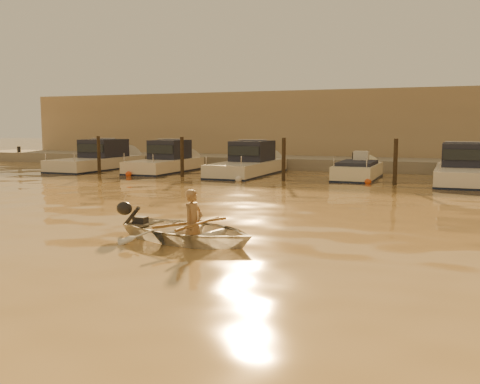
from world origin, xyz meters
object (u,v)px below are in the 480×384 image
at_px(dinghy, 190,232).
at_px(moored_boat_3, 358,174).
at_px(person, 193,223).
at_px(moored_boat_1, 165,161).
at_px(moored_boat_4, 464,169).
at_px(waterfront_building, 343,128).
at_px(moored_boat_0, 97,159).
at_px(moored_boat_2, 248,163).

height_order(dinghy, moored_boat_3, moored_boat_3).
distance_m(person, moored_boat_1, 18.33).
xyz_separation_m(moored_boat_3, moored_boat_4, (4.72, 0.00, 0.40)).
bearing_deg(person, waterfront_building, 15.71).
height_order(moored_boat_0, moored_boat_3, moored_boat_0).
bearing_deg(moored_boat_2, moored_boat_1, 180.00).
xyz_separation_m(moored_boat_1, moored_boat_2, (4.92, 0.00, 0.00)).
bearing_deg(moored_boat_0, moored_boat_2, 0.00).
height_order(moored_boat_3, moored_boat_4, moored_boat_4).
bearing_deg(moored_boat_4, dinghy, -110.48).
distance_m(moored_boat_3, moored_boat_4, 4.74).
height_order(person, moored_boat_3, person).
distance_m(moored_boat_1, waterfront_building, 13.56).
bearing_deg(dinghy, moored_boat_3, 7.66).
distance_m(dinghy, waterfront_building, 26.75).
xyz_separation_m(dinghy, moored_boat_4, (5.83, 15.61, 0.41)).
relative_size(dinghy, person, 2.22).
bearing_deg(moored_boat_0, waterfront_building, 41.92).
height_order(dinghy, person, person).
bearing_deg(moored_boat_4, waterfront_building, 124.59).
bearing_deg(moored_boat_3, waterfront_building, 104.60).
bearing_deg(moored_boat_0, moored_boat_4, 0.00).
distance_m(moored_boat_0, moored_boat_2, 9.44).
height_order(moored_boat_0, moored_boat_1, same).
bearing_deg(person, moored_boat_0, 53.80).
bearing_deg(waterfront_building, person, -86.02).
height_order(dinghy, moored_boat_4, moored_boat_4).
xyz_separation_m(dinghy, moored_boat_0, (-14.01, 15.61, 0.41)).
relative_size(dinghy, moored_boat_2, 0.43).
height_order(moored_boat_2, waterfront_building, waterfront_building).
bearing_deg(moored_boat_0, moored_boat_1, 0.00).
bearing_deg(moored_boat_4, moored_boat_0, 180.00).
bearing_deg(moored_boat_4, moored_boat_2, 180.00).
bearing_deg(moored_boat_4, person, -110.14).
xyz_separation_m(moored_boat_0, moored_boat_1, (4.52, 0.00, 0.00)).
xyz_separation_m(moored_boat_2, moored_boat_3, (5.68, 0.00, -0.40)).
height_order(moored_boat_0, moored_boat_2, same).
distance_m(dinghy, moored_boat_3, 15.65).
bearing_deg(moored_boat_2, person, -73.37).
distance_m(dinghy, moored_boat_2, 16.27).
distance_m(moored_boat_1, moored_boat_2, 4.92).
height_order(person, waterfront_building, waterfront_building).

